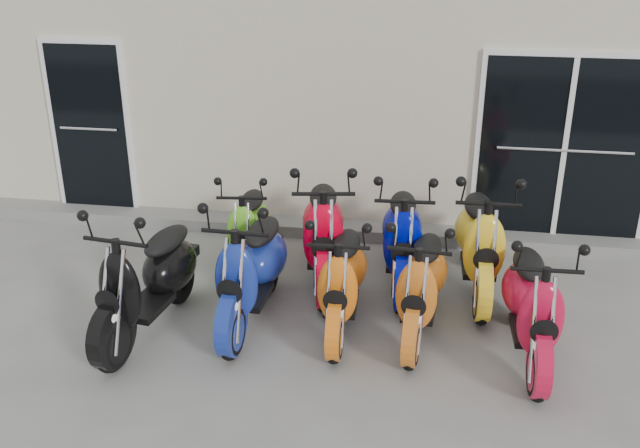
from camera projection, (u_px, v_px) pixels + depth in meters
The scene contains 14 objects.
ground at pixel (311, 317), 7.09m from camera, with size 80.00×80.00×0.00m, color gray.
building at pixel (366, 60), 11.17m from camera, with size 14.00×6.00×3.20m, color beige.
front_step at pixel (338, 229), 8.89m from camera, with size 14.00×0.40×0.15m, color gray.
door_left at pixel (90, 123), 9.02m from camera, with size 1.07×0.08×2.22m, color black.
door_right at pixel (565, 144), 8.18m from camera, with size 2.02×0.08×2.22m, color black.
scooter_front_black at pixel (146, 266), 6.56m from camera, with size 0.69×1.90×1.40m, color black, non-canonical shape.
scooter_front_blue at pixel (251, 256), 6.75m from camera, with size 0.69×1.90×1.40m, color navy, non-canonical shape.
scooter_front_orange_a at pixel (342, 267), 6.68m from camera, with size 0.63×1.73×1.28m, color orange, non-canonical shape.
scooter_front_orange_b at pixel (422, 272), 6.58m from camera, with size 0.64×1.75×1.29m, color orange, non-canonical shape.
scooter_front_red at pixel (534, 291), 6.20m from camera, with size 0.65×1.80×1.33m, color red, non-canonical shape.
scooter_back_green at pixel (248, 218), 7.85m from camera, with size 0.60×1.65×1.22m, color #68C827, non-canonical shape.
scooter_back_red at pixel (323, 218), 7.55m from camera, with size 0.71×1.96×1.45m, color red, non-canonical shape.
scooter_back_blue at pixel (403, 224), 7.48m from camera, with size 0.68×1.86×1.37m, color #00089C, non-canonical shape.
scooter_back_yellow at pixel (481, 228), 7.32m from camera, with size 0.71×1.94×1.44m, color yellow, non-canonical shape.
Camera 1 is at (1.06, -6.05, 3.66)m, focal length 40.00 mm.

